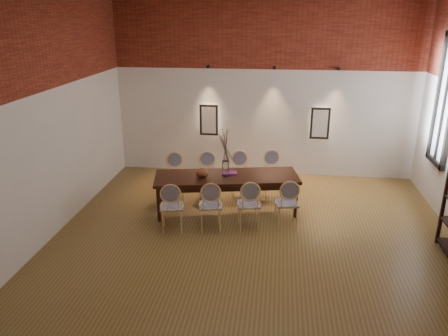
# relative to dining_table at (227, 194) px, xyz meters

# --- Properties ---
(floor) EXTENTS (7.00, 7.00, 0.02)m
(floor) POSITION_rel_dining_table_xyz_m (0.60, -1.20, -0.39)
(floor) COLOR brown
(floor) RESTS_ON ground
(wall_back) EXTENTS (7.00, 0.10, 4.00)m
(wall_back) POSITION_rel_dining_table_xyz_m (0.60, 2.35, 1.62)
(wall_back) COLOR silver
(wall_back) RESTS_ON ground
(wall_front) EXTENTS (7.00, 0.10, 4.00)m
(wall_front) POSITION_rel_dining_table_xyz_m (0.60, -4.75, 1.62)
(wall_front) COLOR silver
(wall_front) RESTS_ON ground
(wall_left) EXTENTS (0.10, 7.00, 4.00)m
(wall_left) POSITION_rel_dining_table_xyz_m (-2.95, -1.20, 1.62)
(wall_left) COLOR silver
(wall_left) RESTS_ON ground
(brick_band_back) EXTENTS (7.00, 0.02, 1.50)m
(brick_band_back) POSITION_rel_dining_table_xyz_m (0.60, 2.28, 2.88)
(brick_band_back) COLOR maroon
(brick_band_back) RESTS_ON ground
(brick_band_front) EXTENTS (7.00, 0.02, 1.50)m
(brick_band_front) POSITION_rel_dining_table_xyz_m (0.60, -4.68, 2.88)
(brick_band_front) COLOR maroon
(brick_band_front) RESTS_ON ground
(brick_band_left) EXTENTS (0.02, 7.00, 1.50)m
(brick_band_left) POSITION_rel_dining_table_xyz_m (-2.88, -1.20, 2.88)
(brick_band_left) COLOR maroon
(brick_band_left) RESTS_ON ground
(niche_left) EXTENTS (0.36, 0.06, 0.66)m
(niche_left) POSITION_rel_dining_table_xyz_m (-0.70, 2.25, 0.93)
(niche_left) COLOR #FFEAC6
(niche_left) RESTS_ON wall_back
(niche_right) EXTENTS (0.36, 0.06, 0.66)m
(niche_right) POSITION_rel_dining_table_xyz_m (1.90, 2.25, 0.93)
(niche_right) COLOR #FFEAC6
(niche_right) RESTS_ON wall_back
(spot_fixture_left) EXTENTS (0.08, 0.10, 0.08)m
(spot_fixture_left) POSITION_rel_dining_table_xyz_m (-0.70, 2.22, 2.17)
(spot_fixture_left) COLOR black
(spot_fixture_left) RESTS_ON wall_back
(spot_fixture_mid) EXTENTS (0.08, 0.10, 0.08)m
(spot_fixture_mid) POSITION_rel_dining_table_xyz_m (0.80, 2.22, 2.17)
(spot_fixture_mid) COLOR black
(spot_fixture_mid) RESTS_ON wall_back
(spot_fixture_right) EXTENTS (0.08, 0.10, 0.08)m
(spot_fixture_right) POSITION_rel_dining_table_xyz_m (2.20, 2.22, 2.17)
(spot_fixture_right) COLOR black
(spot_fixture_right) RESTS_ON wall_back
(window_glass) EXTENTS (0.02, 0.78, 2.38)m
(window_glass) POSITION_rel_dining_table_xyz_m (4.06, 0.80, 1.77)
(window_glass) COLOR silver
(window_glass) RESTS_ON wall_right
(window_frame) EXTENTS (0.08, 0.90, 2.50)m
(window_frame) POSITION_rel_dining_table_xyz_m (4.04, 0.80, 1.77)
(window_frame) COLOR black
(window_frame) RESTS_ON wall_right
(window_mullion) EXTENTS (0.06, 0.06, 2.40)m
(window_mullion) POSITION_rel_dining_table_xyz_m (4.04, 0.80, 1.77)
(window_mullion) COLOR black
(window_mullion) RESTS_ON wall_right
(dining_table) EXTENTS (2.87, 1.41, 0.75)m
(dining_table) POSITION_rel_dining_table_xyz_m (0.00, 0.00, 0.00)
(dining_table) COLOR #33150A
(dining_table) RESTS_ON floor
(chair_near_a) EXTENTS (0.52, 0.52, 0.94)m
(chair_near_a) POSITION_rel_dining_table_xyz_m (-0.87, -0.91, 0.09)
(chair_near_a) COLOR #E8C278
(chair_near_a) RESTS_ON floor
(chair_near_b) EXTENTS (0.52, 0.52, 0.94)m
(chair_near_b) POSITION_rel_dining_table_xyz_m (-0.20, -0.78, 0.09)
(chair_near_b) COLOR #E8C278
(chair_near_b) RESTS_ON floor
(chair_near_c) EXTENTS (0.52, 0.52, 0.94)m
(chair_near_c) POSITION_rel_dining_table_xyz_m (0.48, -0.64, 0.09)
(chair_near_c) COLOR #E8C278
(chair_near_c) RESTS_ON floor
(chair_near_d) EXTENTS (0.52, 0.52, 0.94)m
(chair_near_d) POSITION_rel_dining_table_xyz_m (1.15, -0.51, 0.09)
(chair_near_d) COLOR #E8C278
(chair_near_d) RESTS_ON floor
(chair_far_a) EXTENTS (0.52, 0.52, 0.94)m
(chair_far_a) POSITION_rel_dining_table_xyz_m (-1.15, 0.51, 0.09)
(chair_far_a) COLOR #E8C278
(chair_far_a) RESTS_ON floor
(chair_far_b) EXTENTS (0.52, 0.52, 0.94)m
(chair_far_b) POSITION_rel_dining_table_xyz_m (-0.48, 0.64, 0.09)
(chair_far_b) COLOR #E8C278
(chair_far_b) RESTS_ON floor
(chair_far_c) EXTENTS (0.52, 0.52, 0.94)m
(chair_far_c) POSITION_rel_dining_table_xyz_m (0.20, 0.78, 0.09)
(chair_far_c) COLOR #E8C278
(chair_far_c) RESTS_ON floor
(chair_far_d) EXTENTS (0.52, 0.52, 0.94)m
(chair_far_d) POSITION_rel_dining_table_xyz_m (0.87, 0.91, 0.09)
(chair_far_d) COLOR #E8C278
(chair_far_d) RESTS_ON floor
(vase) EXTENTS (0.14, 0.14, 0.30)m
(vase) POSITION_rel_dining_table_xyz_m (-0.02, -0.00, 0.53)
(vase) COLOR silver
(vase) RESTS_ON dining_table
(dried_branches) EXTENTS (0.50, 0.50, 0.70)m
(dried_branches) POSITION_rel_dining_table_xyz_m (-0.02, -0.00, 0.98)
(dried_branches) COLOR brown
(dried_branches) RESTS_ON vase
(bowl) EXTENTS (0.24, 0.24, 0.18)m
(bowl) POSITION_rel_dining_table_xyz_m (-0.46, -0.14, 0.46)
(bowl) COLOR brown
(bowl) RESTS_ON dining_table
(book) EXTENTS (0.29, 0.23, 0.03)m
(book) POSITION_rel_dining_table_xyz_m (0.05, 0.11, 0.39)
(book) COLOR #8E2C80
(book) RESTS_ON dining_table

